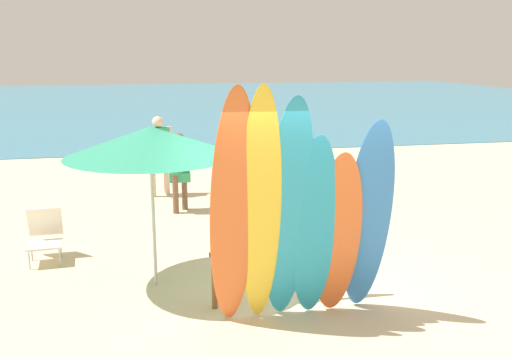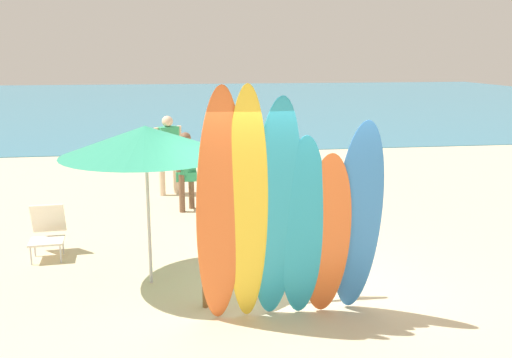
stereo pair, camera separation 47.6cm
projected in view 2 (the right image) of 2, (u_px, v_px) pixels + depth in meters
name	position (u px, v px, depth m)	size (l,w,h in m)	color
ground	(207.00, 139.00, 20.74)	(60.00, 60.00, 0.00)	beige
ocean_water	(190.00, 101.00, 37.31)	(60.00, 40.00, 0.02)	teal
surfboard_rack	(281.00, 262.00, 7.11)	(2.01, 0.07, 0.73)	brown
surfboard_orange_0	(220.00, 211.00, 6.26)	(0.52, 0.07, 2.82)	orange
surfboard_yellow_1	(247.00, 209.00, 6.29)	(0.46, 0.06, 2.85)	yellow
surfboard_teal_2	(276.00, 213.00, 6.38)	(0.56, 0.07, 2.72)	#289EC6
surfboard_teal_3	(302.00, 229.00, 6.50)	(0.52, 0.07, 2.27)	#289EC6
surfboard_orange_4	(326.00, 236.00, 6.57)	(0.57, 0.06, 2.07)	orange
surfboard_blue_5	(358.00, 220.00, 6.57)	(0.56, 0.07, 2.45)	#337AD1
beachgoer_by_water	(168.00, 150.00, 12.51)	(0.59, 0.41, 1.75)	beige
beachgoer_midbeach	(186.00, 166.00, 11.24)	(0.41, 0.49, 1.57)	brown
beachgoer_photographing	(237.00, 146.00, 13.78)	(0.40, 0.51, 1.54)	tan
beach_chair_red	(47.00, 229.00, 8.80)	(0.55, 0.75, 0.81)	#B7B7BC
beach_umbrella	(145.00, 141.00, 7.41)	(2.22, 2.22, 2.17)	silver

